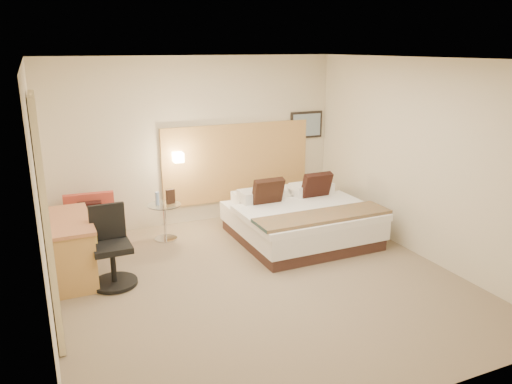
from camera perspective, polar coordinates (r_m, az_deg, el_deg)
name	(u,v)px	position (r m, az deg, el deg)	size (l,w,h in m)	color
floor	(260,282)	(6.36, 0.41, -10.22)	(4.80, 5.00, 0.02)	#776650
ceiling	(260,58)	(5.69, 0.47, 15.08)	(4.80, 5.00, 0.02)	white
wall_back	(196,141)	(8.18, -6.85, 5.76)	(4.80, 0.02, 2.70)	beige
wall_front	(400,255)	(3.85, 16.09, -6.99)	(4.80, 0.02, 2.70)	beige
wall_left	(39,202)	(5.39, -23.60, -1.04)	(0.02, 5.00, 2.70)	beige
wall_right	(420,159)	(7.19, 18.26, 3.59)	(0.02, 5.00, 2.70)	beige
headboard_panel	(237,162)	(8.45, -2.14, 3.43)	(2.60, 0.04, 1.30)	tan
art_frame	(306,125)	(8.92, 5.77, 7.64)	(0.62, 0.03, 0.47)	black
art_canvas	(307,125)	(8.90, 5.83, 7.63)	(0.54, 0.01, 0.39)	#758DA2
lamp_arm	(177,156)	(8.04, -9.00, 4.04)	(0.02, 0.02, 0.12)	white
lamp_shade	(178,157)	(7.98, -8.89, 3.95)	(0.15, 0.15, 0.15)	#FFEDC6
curtain	(46,221)	(5.19, -22.83, -3.11)	(0.06, 0.90, 2.42)	beige
bottle_a	(157,199)	(7.56, -11.22, -0.74)	(0.06, 0.06, 0.20)	#98B9EB
menu_folder	(170,197)	(7.59, -9.75, -0.51)	(0.13, 0.05, 0.22)	#321D14
bed	(300,220)	(7.59, 5.06, -3.17)	(1.98, 1.90, 0.95)	#3A221D
lounge_chair	(92,227)	(7.68, -18.28, -3.80)	(0.75, 0.67, 0.75)	#B36F54
side_table	(165,220)	(7.67, -10.38, -3.17)	(0.57, 0.57, 0.56)	silver
desk	(70,231)	(6.65, -20.52, -4.24)	(0.59, 1.26, 0.78)	#B26B45
desk_chair	(112,253)	(6.38, -16.17, -6.73)	(0.56, 0.56, 0.98)	black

